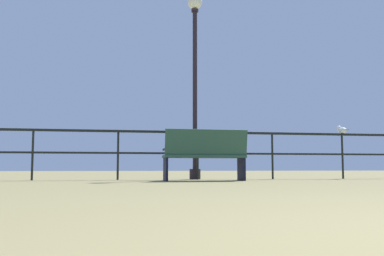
{
  "coord_description": "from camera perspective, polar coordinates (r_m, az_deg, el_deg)",
  "views": [
    {
      "loc": [
        -1.74,
        -0.87,
        0.25
      ],
      "look_at": [
        -0.21,
        7.49,
        1.04
      ],
      "focal_mm": 40.05,
      "sensor_mm": 36.0,
      "label": 1
    }
  ],
  "objects": [
    {
      "name": "bench_near_left",
      "position": [
        8.11,
        1.76,
        -3.33
      ],
      "size": [
        1.56,
        0.66,
        0.96
      ],
      "color": "#2A4E3C",
      "rests_on": "ground_plane"
    },
    {
      "name": "seagull_on_rail",
      "position": [
        10.26,
        19.33,
        -0.24
      ],
      "size": [
        0.19,
        0.39,
        0.18
      ],
      "color": "white",
      "rests_on": "pier_railing"
    },
    {
      "name": "pier_railing",
      "position": [
        9.04,
        0.77,
        -2.16
      ],
      "size": [
        23.25,
        0.05,
        1.02
      ],
      "color": "black",
      "rests_on": "ground_plane"
    },
    {
      "name": "lamppost_center",
      "position": [
        9.49,
        0.39,
        8.72
      ],
      "size": [
        0.32,
        0.32,
        4.17
      ],
      "color": "black",
      "rests_on": "ground_plane"
    }
  ]
}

